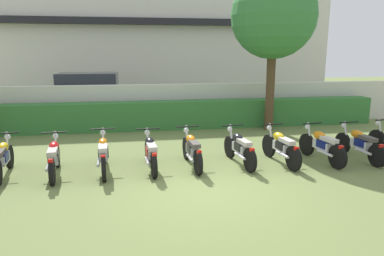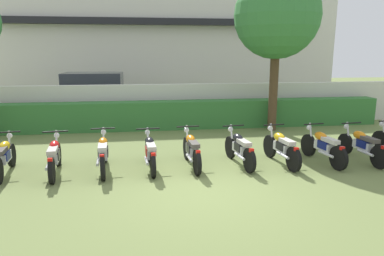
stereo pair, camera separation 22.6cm
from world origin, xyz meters
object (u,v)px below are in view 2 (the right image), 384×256
at_px(motorcycle_in_row_2, 54,156).
at_px(motorcycle_in_row_6, 239,148).
at_px(motorcycle_in_row_4, 150,152).
at_px(motorcycle_in_row_8, 323,146).
at_px(motorcycle_in_row_9, 362,145).
at_px(parked_car, 97,93).
at_px(motorcycle_in_row_1, 4,157).
at_px(motorcycle_in_row_7, 281,147).
at_px(tree_far_side, 277,16).
at_px(motorcycle_in_row_5, 192,149).
at_px(motorcycle_in_row_3, 103,153).

xyz_separation_m(motorcycle_in_row_2, motorcycle_in_row_6, (4.54, 0.08, 0.00)).
distance_m(motorcycle_in_row_4, motorcycle_in_row_8, 4.50).
height_order(motorcycle_in_row_4, motorcycle_in_row_9, motorcycle_in_row_4).
bearing_deg(motorcycle_in_row_4, parked_car, 10.24).
bearing_deg(motorcycle_in_row_1, motorcycle_in_row_8, -97.89).
height_order(motorcycle_in_row_1, motorcycle_in_row_7, motorcycle_in_row_7).
xyz_separation_m(motorcycle_in_row_1, motorcycle_in_row_6, (5.70, -0.03, 0.01)).
bearing_deg(motorcycle_in_row_7, motorcycle_in_row_6, 78.72).
bearing_deg(parked_car, motorcycle_in_row_2, -88.08).
xyz_separation_m(tree_far_side, motorcycle_in_row_8, (-0.09, -4.00, -3.62)).
bearing_deg(motorcycle_in_row_4, motorcycle_in_row_7, -95.34).
height_order(motorcycle_in_row_4, motorcycle_in_row_5, motorcycle_in_row_5).
relative_size(parked_car, motorcycle_in_row_3, 2.30).
height_order(motorcycle_in_row_2, motorcycle_in_row_5, motorcycle_in_row_5).
relative_size(motorcycle_in_row_6, motorcycle_in_row_7, 0.99).
distance_m(motorcycle_in_row_3, motorcycle_in_row_6, 3.41).
height_order(parked_car, motorcycle_in_row_1, parked_car).
bearing_deg(parked_car, motorcycle_in_row_7, -55.84).
bearing_deg(tree_far_side, motorcycle_in_row_9, -75.81).
distance_m(parked_car, motorcycle_in_row_5, 9.40).
xyz_separation_m(motorcycle_in_row_2, motorcycle_in_row_8, (6.75, -0.03, 0.01)).
distance_m(parked_car, motorcycle_in_row_7, 10.56).
bearing_deg(parked_car, motorcycle_in_row_9, -46.87).
bearing_deg(motorcycle_in_row_5, motorcycle_in_row_3, 86.71).
bearing_deg(tree_far_side, motorcycle_in_row_6, -120.76).
distance_m(motorcycle_in_row_5, motorcycle_in_row_7, 2.33).
distance_m(motorcycle_in_row_6, motorcycle_in_row_7, 1.09).
height_order(motorcycle_in_row_5, motorcycle_in_row_9, motorcycle_in_row_5).
distance_m(motorcycle_in_row_2, motorcycle_in_row_3, 1.13).
xyz_separation_m(tree_far_side, motorcycle_in_row_5, (-3.55, -3.85, -3.63)).
bearing_deg(motorcycle_in_row_1, motorcycle_in_row_7, -97.78).
bearing_deg(tree_far_side, motorcycle_in_row_8, -91.31).
bearing_deg(motorcycle_in_row_7, parked_car, 25.77).
relative_size(motorcycle_in_row_3, motorcycle_in_row_9, 1.03).
height_order(motorcycle_in_row_3, motorcycle_in_row_6, motorcycle_in_row_3).
height_order(motorcycle_in_row_8, motorcycle_in_row_9, motorcycle_in_row_8).
xyz_separation_m(motorcycle_in_row_2, motorcycle_in_row_5, (3.30, 0.11, 0.01)).
distance_m(motorcycle_in_row_7, motorcycle_in_row_8, 1.13).
bearing_deg(motorcycle_in_row_3, parked_car, 3.46).
relative_size(motorcycle_in_row_1, motorcycle_in_row_8, 0.99).
height_order(parked_car, motorcycle_in_row_9, parked_car).
bearing_deg(tree_far_side, motorcycle_in_row_2, -149.95).
bearing_deg(motorcycle_in_row_2, tree_far_side, -66.69).
xyz_separation_m(motorcycle_in_row_4, motorcycle_in_row_9, (5.60, -0.08, -0.00)).
distance_m(motorcycle_in_row_4, motorcycle_in_row_7, 3.37).
xyz_separation_m(motorcycle_in_row_6, motorcycle_in_row_7, (1.09, -0.08, 0.01)).
height_order(motorcycle_in_row_3, motorcycle_in_row_9, motorcycle_in_row_3).
relative_size(parked_car, motorcycle_in_row_4, 2.52).
bearing_deg(motorcycle_in_row_8, motorcycle_in_row_7, 80.21).
xyz_separation_m(motorcycle_in_row_3, motorcycle_in_row_9, (6.73, -0.11, -0.01)).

